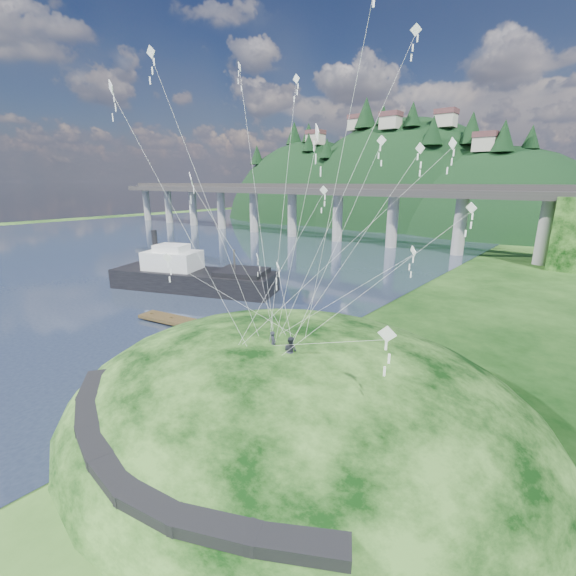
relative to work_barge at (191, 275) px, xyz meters
The scene contains 10 objects.
ground 27.71m from the work_barge, 34.63° to the right, with size 320.00×320.00×0.00m, color black.
water 51.35m from the work_barge, 163.81° to the left, with size 240.00×240.00×0.00m, color #313E5A.
grass_hill 33.84m from the work_barge, 24.02° to the right, with size 36.00×32.00×13.00m.
footpath 39.48m from the work_barge, 40.12° to the right, with size 22.29×5.84×0.83m.
bridge 55.02m from the work_barge, 93.92° to the left, with size 160.00×11.00×15.00m.
far_ridge 108.92m from the work_barge, 101.08° to the left, with size 153.00×70.00×94.50m.
work_barge is the anchor object (origin of this frame).
wooden_dock 16.09m from the work_barge, 36.83° to the right, with size 14.21×5.09×1.00m.
kite_flyers 35.31m from the work_barge, 26.38° to the right, with size 2.53×0.90×1.97m.
kite_swarm 35.07m from the work_barge, 21.45° to the right, with size 20.88×16.35×19.71m.
Camera 1 is at (23.64, -17.69, 15.52)m, focal length 24.00 mm.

